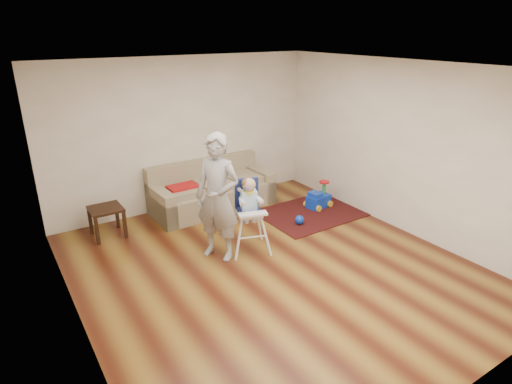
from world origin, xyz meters
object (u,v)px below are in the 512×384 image
side_table (107,222)px  toy_ball (299,220)px  ride_on_toy (319,195)px  adult (218,198)px  high_chair (249,216)px  sofa (213,186)px

side_table → toy_ball: side_table is taller
ride_on_toy → adult: (-2.40, -0.58, 0.66)m
ride_on_toy → high_chair: 2.06m
sofa → adult: 1.84m
toy_ball → sofa: bearing=122.0°
ride_on_toy → toy_ball: 0.87m
adult → toy_ball: bearing=63.9°
side_table → toy_ball: (2.82, -1.36, -0.15)m
ride_on_toy → toy_ball: (-0.76, -0.40, -0.16)m
ride_on_toy → high_chair: (-1.93, -0.66, 0.30)m
sofa → toy_ball: (0.89, -1.43, -0.34)m
side_table → adult: (1.19, -1.54, 0.67)m
side_table → high_chair: high_chair is taller
side_table → high_chair: 2.33m
side_table → high_chair: (1.66, -1.62, 0.31)m
side_table → adult: adult is taller
sofa → adult: adult is taller
sofa → toy_ball: sofa is taller
high_chair → adult: 0.60m
sofa → side_table: size_ratio=4.61×
toy_ball → high_chair: size_ratio=0.14×
sofa → ride_on_toy: size_ratio=4.74×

